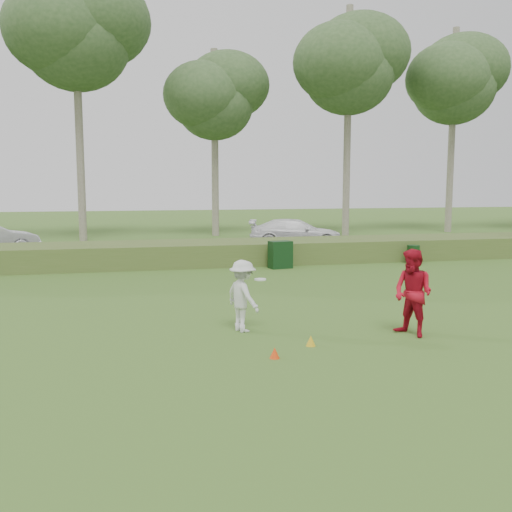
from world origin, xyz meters
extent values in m
plane|color=#365F1F|center=(0.00, 0.00, 0.00)|extent=(120.00, 120.00, 0.00)
cube|color=#445D25|center=(0.00, 12.00, 0.45)|extent=(80.00, 3.00, 0.90)
cube|color=#2D2D2D|center=(0.00, 17.00, 0.03)|extent=(80.00, 6.00, 0.06)
cylinder|color=gray|center=(-6.00, 23.00, 7.75)|extent=(0.44, 0.44, 15.50)
ellipsoid|color=#324F27|center=(-6.00, 23.00, 11.62)|extent=(7.80, 7.80, 6.60)
cylinder|color=gray|center=(2.00, 24.50, 5.75)|extent=(0.44, 0.44, 11.50)
ellipsoid|color=#324F27|center=(2.00, 24.50, 8.62)|extent=(6.24, 6.24, 5.28)
cylinder|color=gray|center=(10.00, 22.50, 7.00)|extent=(0.44, 0.44, 14.00)
ellipsoid|color=#324F27|center=(10.00, 22.50, 10.50)|extent=(7.28, 7.28, 6.16)
cylinder|color=gray|center=(18.00, 23.80, 6.75)|extent=(0.44, 0.44, 13.50)
ellipsoid|color=#324F27|center=(18.00, 23.80, 10.12)|extent=(7.02, 7.02, 5.94)
imported|color=silver|center=(-1.00, 0.92, 0.81)|extent=(0.96, 1.20, 1.62)
cylinder|color=white|center=(-0.60, 0.92, 1.17)|extent=(0.27, 0.27, 0.03)
imported|color=#AA0E20|center=(2.53, -0.28, 0.95)|extent=(1.04, 1.14, 1.90)
cone|color=#EA3C0C|center=(-0.81, -1.18, 0.11)|extent=(0.19, 0.19, 0.21)
cone|color=gold|center=(0.13, -0.54, 0.11)|extent=(0.20, 0.20, 0.22)
cube|color=black|center=(2.35, 10.04, 0.53)|extent=(0.94, 0.68, 1.07)
cylinder|color=black|center=(8.05, 10.04, 0.38)|extent=(0.66, 0.66, 0.77)
imported|color=white|center=(5.07, 16.99, 0.76)|extent=(5.19, 3.16, 1.41)
camera|label=1|loc=(-3.48, -11.37, 3.31)|focal=40.00mm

